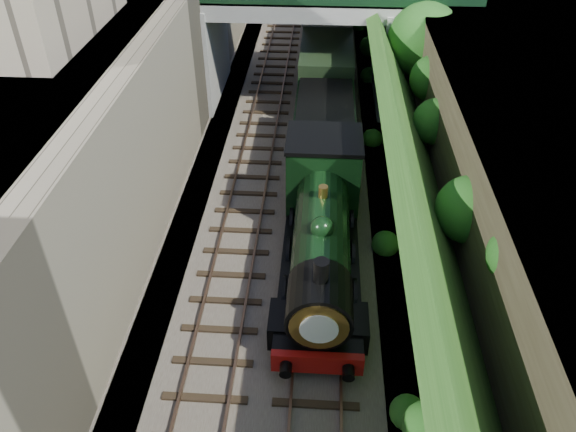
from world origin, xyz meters
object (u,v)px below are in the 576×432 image
object	(u,v)px
road_bridge	(323,28)
tree	(426,43)
tender	(324,136)
locomotive	(321,232)

from	to	relation	value
road_bridge	tree	size ratio (longest dim) A/B	2.42
tender	tree	bearing A→B (deg)	40.35
locomotive	tender	xyz separation A→B (m)	(-0.00, 7.36, -0.27)
road_bridge	locomotive	size ratio (longest dim) A/B	1.56
locomotive	tree	bearing A→B (deg)	67.48
road_bridge	locomotive	world-z (taller)	road_bridge
road_bridge	tree	world-z (taller)	road_bridge
road_bridge	locomotive	xyz separation A→B (m)	(0.26, -14.84, -2.18)
tree	locomotive	xyz separation A→B (m)	(-4.71, -11.37, -2.75)
road_bridge	tender	distance (m)	7.88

